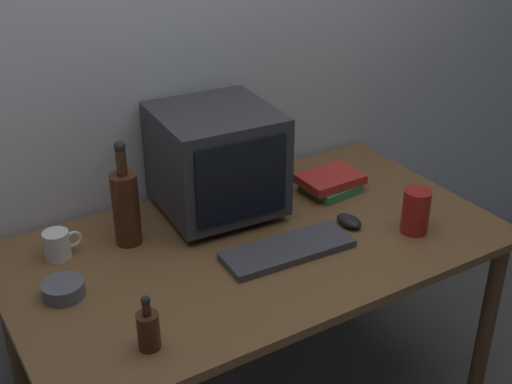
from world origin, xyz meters
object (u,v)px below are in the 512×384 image
object	(u,v)px
crt_monitor	(216,161)
metal_canister	(416,211)
keyboard	(288,250)
bottle_tall	(126,206)
mug	(58,245)
book_stack	(330,183)
computer_mouse	(349,221)
bottle_short	(148,329)
cd_spindle	(63,289)

from	to	relation	value
crt_monitor	metal_canister	xyz separation A→B (m)	(0.48, -0.46, -0.12)
keyboard	bottle_tall	distance (m)	0.53
bottle_tall	mug	size ratio (longest dim) A/B	2.94
crt_monitor	metal_canister	world-z (taller)	crt_monitor
book_stack	computer_mouse	bearing A→B (deg)	-112.63
bottle_tall	mug	xyz separation A→B (m)	(-0.22, 0.03, -0.09)
bottle_short	cd_spindle	bearing A→B (deg)	109.90
bottle_tall	mug	distance (m)	0.24
bottle_short	metal_canister	size ratio (longest dim) A/B	1.06
mug	metal_canister	distance (m)	1.14
book_stack	cd_spindle	distance (m)	1.04
mug	cd_spindle	world-z (taller)	mug
computer_mouse	bottle_short	bearing A→B (deg)	-171.81
bottle_short	cd_spindle	distance (m)	0.35
bottle_short	metal_canister	bearing A→B (deg)	4.22
crt_monitor	cd_spindle	xyz separation A→B (m)	(-0.61, -0.20, -0.17)
crt_monitor	mug	distance (m)	0.58
computer_mouse	cd_spindle	xyz separation A→B (m)	(-0.93, 0.12, 0.00)
bottle_tall	computer_mouse	bearing A→B (deg)	-23.68
keyboard	mug	size ratio (longest dim) A/B	3.50
mug	book_stack	bearing A→B (deg)	-5.15
keyboard	book_stack	size ratio (longest dim) A/B	1.89
bottle_short	book_stack	world-z (taller)	bottle_short
keyboard	metal_canister	size ratio (longest dim) A/B	2.80
crt_monitor	metal_canister	distance (m)	0.68
bottle_tall	book_stack	distance (m)	0.77
book_stack	cd_spindle	bearing A→B (deg)	-173.64
computer_mouse	metal_canister	bearing A→B (deg)	-47.51
keyboard	cd_spindle	distance (m)	0.68
bottle_tall	book_stack	bearing A→B (deg)	-4.47
book_stack	bottle_short	bearing A→B (deg)	-154.05
computer_mouse	metal_canister	xyz separation A→B (m)	(0.16, -0.14, 0.06)
keyboard	bottle_short	bearing A→B (deg)	-158.70
keyboard	cd_spindle	bearing A→B (deg)	170.49
computer_mouse	mug	bearing A→B (deg)	153.70
bottle_short	cd_spindle	xyz separation A→B (m)	(-0.12, 0.33, -0.04)
book_stack	mug	xyz separation A→B (m)	(-0.98, 0.09, 0.01)
cd_spindle	metal_canister	world-z (taller)	metal_canister
book_stack	cd_spindle	size ratio (longest dim) A/B	1.86
mug	computer_mouse	bearing A→B (deg)	-19.94
computer_mouse	keyboard	bearing A→B (deg)	-179.74
book_stack	metal_canister	size ratio (longest dim) A/B	1.49
bottle_short	crt_monitor	bearing A→B (deg)	47.33
bottle_short	mug	distance (m)	0.54
keyboard	metal_canister	bearing A→B (deg)	-11.20
mug	cd_spindle	distance (m)	0.21
computer_mouse	mug	size ratio (longest dim) A/B	0.83
mug	metal_canister	size ratio (longest dim) A/B	0.80
bottle_short	book_stack	bearing A→B (deg)	25.95
bottle_tall	cd_spindle	world-z (taller)	bottle_tall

